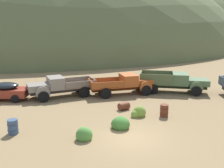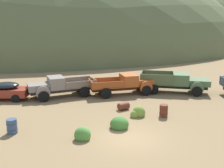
{
  "view_description": "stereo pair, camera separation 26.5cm",
  "coord_description": "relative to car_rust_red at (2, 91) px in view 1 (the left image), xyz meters",
  "views": [
    {
      "loc": [
        -2.42,
        -13.75,
        6.56
      ],
      "look_at": [
        -0.44,
        7.3,
        1.53
      ],
      "focal_mm": 40.97,
      "sensor_mm": 36.0,
      "label": 1
    },
    {
      "loc": [
        -2.16,
        -13.77,
        6.56
      ],
      "look_at": [
        -0.44,
        7.3,
        1.53
      ],
      "focal_mm": 40.97,
      "sensor_mm": 36.0,
      "label": 2
    }
  ],
  "objects": [
    {
      "name": "truck_oxide_orange",
      "position": [
        11.26,
        0.94,
        0.18
      ],
      "size": [
        6.53,
        3.16,
        1.89
      ],
      "rotation": [
        0.0,
        0.0,
        0.18
      ],
      "color": "#51220D",
      "rests_on": "ground"
    },
    {
      "name": "hill_center",
      "position": [
        33.86,
        69.23,
        -0.81
      ],
      "size": [
        73.01,
        67.67,
        40.5
      ],
      "primitive_type": "ellipsoid",
      "color": "#56603D",
      "rests_on": "ground"
    },
    {
      "name": "oil_drum_spare",
      "position": [
        2.94,
        -7.41,
        -0.36
      ],
      "size": [
        0.65,
        0.65,
        0.91
      ],
      "color": "#384C6B",
      "rests_on": "ground"
    },
    {
      "name": "oil_drum_tipped",
      "position": [
        10.27,
        -3.62,
        -0.53
      ],
      "size": [
        1.01,
        0.91,
        0.57
      ],
      "color": "#5B2819",
      "rests_on": "ground"
    },
    {
      "name": "car_rust_red",
      "position": [
        0.0,
        0.0,
        0.0
      ],
      "size": [
        4.63,
        2.25,
        1.57
      ],
      "rotation": [
        0.0,
        0.0,
        3.05
      ],
      "color": "maroon",
      "rests_on": "ground"
    },
    {
      "name": "bush_lone_scrub",
      "position": [
        6.88,
        3.48,
        -0.61
      ],
      "size": [
        1.1,
        1.0,
        0.76
      ],
      "color": "olive",
      "rests_on": "ground"
    },
    {
      "name": "bush_front_left",
      "position": [
        9.52,
        -7.1,
        -0.57
      ],
      "size": [
        1.19,
        1.38,
        1.02
      ],
      "color": "#3D702D",
      "rests_on": "ground"
    },
    {
      "name": "truck_primer_gray",
      "position": [
        4.7,
        0.39,
        0.18
      ],
      "size": [
        6.3,
        3.86,
        1.89
      ],
      "rotation": [
        0.0,
        0.0,
        3.47
      ],
      "color": "#3D322D",
      "rests_on": "ground"
    },
    {
      "name": "bush_between_trucks",
      "position": [
        7.25,
        -8.63,
        -0.57
      ],
      "size": [
        0.97,
        0.87,
        0.98
      ],
      "color": "#4C8438",
      "rests_on": "ground"
    },
    {
      "name": "truck_weathered_green",
      "position": [
        16.22,
        1.01,
        0.21
      ],
      "size": [
        6.77,
        3.86,
        1.91
      ],
      "rotation": [
        0.0,
        0.0,
        -0.28
      ],
      "color": "#232B1B",
      "rests_on": "ground"
    },
    {
      "name": "hill_distant",
      "position": [
        -9.32,
        54.05,
        -0.81
      ],
      "size": [
        118.07,
        84.32,
        49.24
      ],
      "primitive_type": "ellipsoid",
      "color": "#56603D",
      "rests_on": "ground"
    },
    {
      "name": "ground_plane",
      "position": [
        10.01,
        -8.62,
        -0.81
      ],
      "size": [
        300.0,
        300.0,
        0.0
      ],
      "primitive_type": "plane",
      "color": "olive"
    },
    {
      "name": "bush_front_right",
      "position": [
        11.17,
        -5.13,
        -0.57
      ],
      "size": [
        1.11,
        0.88,
        0.97
      ],
      "color": "olive",
      "rests_on": "ground"
    },
    {
      "name": "oil_drum_by_truck",
      "position": [
        12.96,
        -5.37,
        -0.37
      ],
      "size": [
        0.63,
        0.63,
        0.89
      ],
      "color": "#5B2819",
      "rests_on": "ground"
    }
  ]
}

